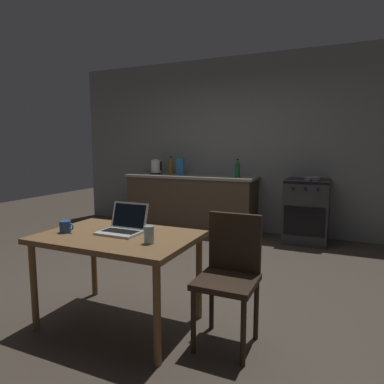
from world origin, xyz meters
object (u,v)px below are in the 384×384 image
at_px(dining_table, 118,244).
at_px(cereal_box, 180,167).
at_px(electric_kettle, 156,167).
at_px(coffee_mug, 66,227).
at_px(bottle, 238,169).
at_px(stove_oven, 306,211).
at_px(laptop, 123,227).
at_px(drinking_glass, 149,235).
at_px(chair, 230,269).
at_px(frying_pan, 312,178).
at_px(bottle_b, 171,166).

height_order(dining_table, cereal_box, cereal_box).
height_order(electric_kettle, coffee_mug, electric_kettle).
bearing_deg(bottle, stove_oven, 2.66).
xyz_separation_m(stove_oven, laptop, (-1.08, -2.94, 0.30)).
height_order(stove_oven, drinking_glass, stove_oven).
xyz_separation_m(dining_table, drinking_glass, (0.34, -0.11, 0.14)).
bearing_deg(dining_table, drinking_glass, -17.66).
xyz_separation_m(electric_kettle, coffee_mug, (0.99, -3.12, -0.27)).
xyz_separation_m(chair, frying_pan, (0.28, 2.86, 0.41)).
xyz_separation_m(stove_oven, drinking_glass, (-0.73, -3.12, 0.32)).
distance_m(electric_kettle, drinking_glass, 3.58).
bearing_deg(dining_table, coffee_mug, -164.80).
relative_size(dining_table, frying_pan, 2.82).
height_order(chair, frying_pan, frying_pan).
bearing_deg(stove_oven, frying_pan, -23.85).
relative_size(stove_oven, cereal_box, 3.40).
distance_m(chair, laptop, 0.88).
height_order(dining_table, bottle_b, bottle_b).
height_order(coffee_mug, bottle_b, bottle_b).
bearing_deg(drinking_glass, dining_table, 162.34).
relative_size(laptop, cereal_box, 1.20).
height_order(chair, drinking_glass, chair).
bearing_deg(electric_kettle, frying_pan, -0.65).
xyz_separation_m(chair, cereal_box, (-1.80, 2.91, 0.52)).
xyz_separation_m(dining_table, bottle, (0.05, 2.96, 0.40)).
relative_size(chair, cereal_box, 3.39).
distance_m(electric_kettle, bottle, 1.46).
distance_m(coffee_mug, cereal_box, 3.20).
xyz_separation_m(electric_kettle, bottle_b, (0.25, 0.08, 0.02)).
bearing_deg(electric_kettle, dining_table, -65.03).
bearing_deg(laptop, chair, -5.54).
distance_m(laptop, bottle, 2.91).
xyz_separation_m(bottle, bottle_b, (-1.21, 0.13, 0.01)).
bearing_deg(cereal_box, drinking_glass, -67.68).
bearing_deg(electric_kettle, stove_oven, -0.06).
height_order(laptop, drinking_glass, laptop).
bearing_deg(cereal_box, bottle_b, 163.80).
bearing_deg(bottle, frying_pan, 1.12).
bearing_deg(coffee_mug, frying_pan, 63.47).
xyz_separation_m(frying_pan, cereal_box, (-2.08, 0.05, 0.11)).
xyz_separation_m(stove_oven, bottle_b, (-2.23, 0.08, 0.60)).
xyz_separation_m(chair, laptop, (-0.85, -0.06, 0.23)).
height_order(electric_kettle, bottle, bottle).
height_order(chair, laptop, laptop).
bearing_deg(stove_oven, electric_kettle, 179.94).
bearing_deg(chair, bottle, 107.63).
height_order(chair, bottle_b, bottle_b).
bearing_deg(chair, drinking_glass, -153.65).
bearing_deg(laptop, cereal_box, 98.44).
relative_size(bottle, cereal_box, 1.05).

